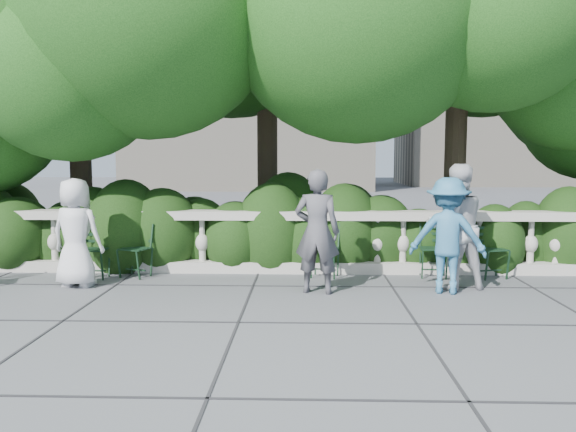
{
  "coord_description": "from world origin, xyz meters",
  "views": [
    {
      "loc": [
        0.25,
        -7.12,
        1.85
      ],
      "look_at": [
        0.0,
        1.0,
        1.0
      ],
      "focal_mm": 35.0,
      "sensor_mm": 36.0,
      "label": 1
    }
  ],
  "objects_px": {
    "person_casual_man": "(456,227)",
    "person_businessman": "(76,233)",
    "chair_a": "(91,280)",
    "person_older_blue": "(448,236)",
    "chair_e": "(323,279)",
    "chair_f": "(434,279)",
    "chair_c": "(130,279)",
    "person_woman_grey": "(317,231)",
    "chair_d": "(496,280)"
  },
  "relations": [
    {
      "from": "person_casual_man",
      "to": "person_businessman",
      "type": "bearing_deg",
      "value": -9.07
    },
    {
      "from": "chair_a",
      "to": "person_older_blue",
      "type": "bearing_deg",
      "value": -7.93
    },
    {
      "from": "chair_e",
      "to": "chair_f",
      "type": "height_order",
      "value": "same"
    },
    {
      "from": "chair_a",
      "to": "chair_c",
      "type": "distance_m",
      "value": 0.57
    },
    {
      "from": "chair_a",
      "to": "person_businessman",
      "type": "height_order",
      "value": "person_businessman"
    },
    {
      "from": "person_businessman",
      "to": "person_woman_grey",
      "type": "xyz_separation_m",
      "value": [
        3.43,
        -0.28,
        0.07
      ]
    },
    {
      "from": "chair_f",
      "to": "chair_d",
      "type": "bearing_deg",
      "value": 3.8
    },
    {
      "from": "chair_a",
      "to": "person_woman_grey",
      "type": "distance_m",
      "value": 3.56
    },
    {
      "from": "chair_e",
      "to": "person_casual_man",
      "type": "distance_m",
      "value": 2.12
    },
    {
      "from": "chair_e",
      "to": "chair_f",
      "type": "distance_m",
      "value": 1.7
    },
    {
      "from": "chair_a",
      "to": "person_businessman",
      "type": "bearing_deg",
      "value": -97.52
    },
    {
      "from": "chair_d",
      "to": "person_casual_man",
      "type": "distance_m",
      "value": 1.29
    },
    {
      "from": "chair_a",
      "to": "person_casual_man",
      "type": "distance_m",
      "value": 5.44
    },
    {
      "from": "chair_c",
      "to": "chair_d",
      "type": "height_order",
      "value": "same"
    },
    {
      "from": "chair_c",
      "to": "chair_f",
      "type": "height_order",
      "value": "same"
    },
    {
      "from": "chair_c",
      "to": "chair_e",
      "type": "bearing_deg",
      "value": 22.32
    },
    {
      "from": "chair_d",
      "to": "person_casual_man",
      "type": "relative_size",
      "value": 0.48
    },
    {
      "from": "chair_c",
      "to": "person_woman_grey",
      "type": "xyz_separation_m",
      "value": [
        2.84,
        -0.78,
        0.85
      ]
    },
    {
      "from": "person_businessman",
      "to": "person_older_blue",
      "type": "distance_m",
      "value": 5.22
    },
    {
      "from": "person_casual_man",
      "to": "chair_f",
      "type": "bearing_deg",
      "value": -84.62
    },
    {
      "from": "chair_a",
      "to": "chair_c",
      "type": "bearing_deg",
      "value": 9.86
    },
    {
      "from": "person_businessman",
      "to": "person_woman_grey",
      "type": "relative_size",
      "value": 0.92
    },
    {
      "from": "chair_a",
      "to": "chair_e",
      "type": "height_order",
      "value": "same"
    },
    {
      "from": "chair_a",
      "to": "person_woman_grey",
      "type": "bearing_deg",
      "value": -12.48
    },
    {
      "from": "chair_c",
      "to": "chair_a",
      "type": "bearing_deg",
      "value": -148.57
    },
    {
      "from": "person_businessman",
      "to": "person_older_blue",
      "type": "relative_size",
      "value": 0.99
    },
    {
      "from": "chair_a",
      "to": "chair_f",
      "type": "distance_m",
      "value": 5.21
    },
    {
      "from": "chair_e",
      "to": "chair_f",
      "type": "xyz_separation_m",
      "value": [
        1.7,
        0.03,
        0.0
      ]
    },
    {
      "from": "chair_d",
      "to": "person_older_blue",
      "type": "distance_m",
      "value": 1.48
    },
    {
      "from": "person_older_blue",
      "to": "person_businessman",
      "type": "bearing_deg",
      "value": 12.54
    },
    {
      "from": "chair_c",
      "to": "chair_e",
      "type": "xyz_separation_m",
      "value": [
        2.95,
        0.11,
        0.0
      ]
    },
    {
      "from": "chair_c",
      "to": "person_older_blue",
      "type": "xyz_separation_m",
      "value": [
        4.62,
        -0.7,
        0.79
      ]
    },
    {
      "from": "chair_c",
      "to": "person_woman_grey",
      "type": "relative_size",
      "value": 0.49
    },
    {
      "from": "chair_e",
      "to": "person_businessman",
      "type": "bearing_deg",
      "value": -156.55
    },
    {
      "from": "chair_d",
      "to": "person_businessman",
      "type": "bearing_deg",
      "value": 171.6
    },
    {
      "from": "chair_f",
      "to": "person_woman_grey",
      "type": "height_order",
      "value": "person_woman_grey"
    },
    {
      "from": "chair_d",
      "to": "chair_e",
      "type": "height_order",
      "value": "same"
    },
    {
      "from": "person_woman_grey",
      "to": "person_older_blue",
      "type": "bearing_deg",
      "value": -167.05
    },
    {
      "from": "chair_f",
      "to": "person_woman_grey",
      "type": "distance_m",
      "value": 2.2
    },
    {
      "from": "person_older_blue",
      "to": "chair_e",
      "type": "bearing_deg",
      "value": -11.13
    },
    {
      "from": "chair_c",
      "to": "chair_e",
      "type": "relative_size",
      "value": 1.0
    },
    {
      "from": "chair_c",
      "to": "chair_d",
      "type": "xyz_separation_m",
      "value": [
        5.57,
        0.11,
        0.0
      ]
    },
    {
      "from": "chair_c",
      "to": "person_casual_man",
      "type": "xyz_separation_m",
      "value": [
        4.8,
        -0.43,
        0.88
      ]
    },
    {
      "from": "chair_d",
      "to": "person_casual_man",
      "type": "xyz_separation_m",
      "value": [
        -0.77,
        -0.54,
        0.88
      ]
    },
    {
      "from": "chair_d",
      "to": "chair_e",
      "type": "distance_m",
      "value": 2.62
    },
    {
      "from": "chair_d",
      "to": "chair_e",
      "type": "relative_size",
      "value": 1.0
    },
    {
      "from": "chair_c",
      "to": "person_businessman",
      "type": "distance_m",
      "value": 1.1
    },
    {
      "from": "chair_f",
      "to": "chair_c",
      "type": "bearing_deg",
      "value": -172.59
    },
    {
      "from": "chair_a",
      "to": "person_woman_grey",
      "type": "relative_size",
      "value": 0.49
    },
    {
      "from": "person_woman_grey",
      "to": "chair_f",
      "type": "bearing_deg",
      "value": -142.53
    }
  ]
}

